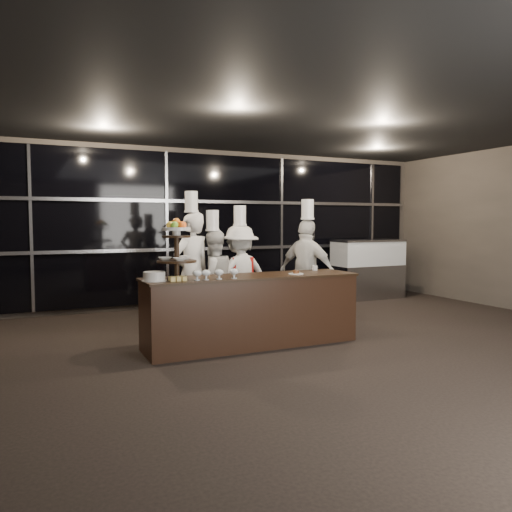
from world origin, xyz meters
name	(u,v)px	position (x,y,z in m)	size (l,w,h in m)	color
room	(397,233)	(0.00, 0.00, 1.50)	(10.00, 10.00, 10.00)	black
window_wall	(227,227)	(0.00, 4.94, 1.50)	(8.60, 0.10, 2.80)	black
buffet_counter	(252,310)	(-0.93, 1.69, 0.47)	(2.84, 0.74, 0.92)	black
display_stand	(177,245)	(-1.93, 1.69, 1.34)	(0.48, 0.48, 0.74)	black
compotes	(214,273)	(-1.53, 1.47, 1.00)	(0.59, 0.11, 0.12)	silver
layer_cake	(154,276)	(-2.22, 1.64, 0.97)	(0.30, 0.30, 0.11)	white
pastry_squares	(178,279)	(-1.97, 1.52, 0.95)	(0.20, 0.13, 0.05)	#EACF72
small_plate	(296,273)	(-0.33, 1.59, 0.94)	(0.20, 0.20, 0.05)	white
chef_cup	(315,268)	(0.18, 1.94, 0.96)	(0.08, 0.08, 0.07)	white
display_case	(368,266)	(2.94, 4.30, 0.69)	(1.50, 0.66, 1.24)	#A5A5AA
chef_a	(192,270)	(-1.37, 2.86, 0.91)	(0.76, 0.64, 2.06)	white
chef_b	(213,279)	(-1.06, 2.81, 0.76)	(0.80, 0.67, 1.79)	silver
chef_c	(240,275)	(-0.58, 2.90, 0.79)	(1.08, 0.70, 1.86)	white
chef_d	(307,272)	(0.35, 2.45, 0.85)	(0.81, 1.05, 1.96)	silver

